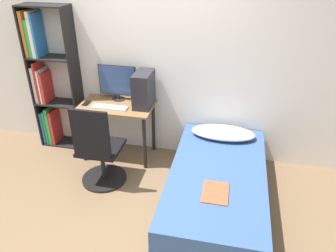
{
  "coord_description": "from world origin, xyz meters",
  "views": [
    {
      "loc": [
        1.08,
        -2.25,
        2.43
      ],
      "look_at": [
        0.43,
        0.76,
        0.75
      ],
      "focal_mm": 35.0,
      "sensor_mm": 36.0,
      "label": 1
    }
  ],
  "objects_px": {
    "office_chair": "(99,155)",
    "keyboard": "(110,107)",
    "monitor": "(117,82)",
    "pc_tower": "(144,89)",
    "bookshelf": "(47,81)",
    "bed": "(216,188)"
  },
  "relations": [
    {
      "from": "office_chair",
      "to": "keyboard",
      "type": "distance_m",
      "value": 0.62
    },
    {
      "from": "monitor",
      "to": "pc_tower",
      "type": "xyz_separation_m",
      "value": [
        0.37,
        -0.11,
        -0.03
      ]
    },
    {
      "from": "bookshelf",
      "to": "bed",
      "type": "distance_m",
      "value": 2.53
    },
    {
      "from": "keyboard",
      "to": "pc_tower",
      "type": "height_order",
      "value": "pc_tower"
    },
    {
      "from": "pc_tower",
      "to": "office_chair",
      "type": "bearing_deg",
      "value": -117.17
    },
    {
      "from": "bed",
      "to": "monitor",
      "type": "height_order",
      "value": "monitor"
    },
    {
      "from": "office_chair",
      "to": "monitor",
      "type": "xyz_separation_m",
      "value": [
        -0.02,
        0.78,
        0.58
      ]
    },
    {
      "from": "monitor",
      "to": "pc_tower",
      "type": "bearing_deg",
      "value": -16.22
    },
    {
      "from": "monitor",
      "to": "keyboard",
      "type": "height_order",
      "value": "monitor"
    },
    {
      "from": "bookshelf",
      "to": "office_chair",
      "type": "relative_size",
      "value": 1.84
    },
    {
      "from": "office_chair",
      "to": "pc_tower",
      "type": "distance_m",
      "value": 0.93
    },
    {
      "from": "office_chair",
      "to": "bed",
      "type": "relative_size",
      "value": 0.53
    },
    {
      "from": "keyboard",
      "to": "pc_tower",
      "type": "xyz_separation_m",
      "value": [
        0.38,
        0.17,
        0.2
      ]
    },
    {
      "from": "monitor",
      "to": "bed",
      "type": "bearing_deg",
      "value": -32.51
    },
    {
      "from": "office_chair",
      "to": "keyboard",
      "type": "relative_size",
      "value": 2.3
    },
    {
      "from": "monitor",
      "to": "pc_tower",
      "type": "distance_m",
      "value": 0.38
    },
    {
      "from": "bed",
      "to": "keyboard",
      "type": "xyz_separation_m",
      "value": [
        -1.37,
        0.59,
        0.52
      ]
    },
    {
      "from": "bed",
      "to": "keyboard",
      "type": "relative_size",
      "value": 4.37
    },
    {
      "from": "bookshelf",
      "to": "bed",
      "type": "bearing_deg",
      "value": -19.65
    },
    {
      "from": "bed",
      "to": "bookshelf",
      "type": "bearing_deg",
      "value": 160.35
    },
    {
      "from": "office_chair",
      "to": "keyboard",
      "type": "xyz_separation_m",
      "value": [
        -0.04,
        0.51,
        0.35
      ]
    },
    {
      "from": "office_chair",
      "to": "monitor",
      "type": "relative_size",
      "value": 2.09
    }
  ]
}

